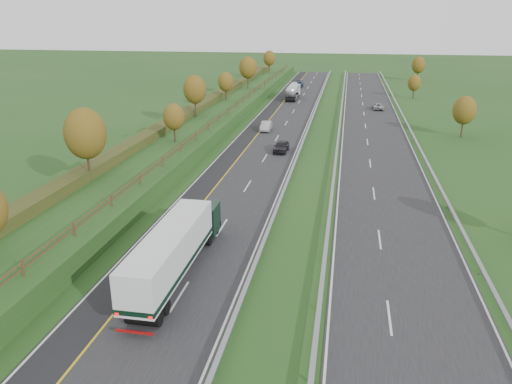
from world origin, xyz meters
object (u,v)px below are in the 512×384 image
(car_oncoming, at_px, (378,106))
(box_lorry, at_px, (175,248))
(road_tanker, at_px, (293,91))
(car_dark_near, at_px, (281,146))
(car_silver_mid, at_px, (266,126))
(car_small_far, at_px, (299,84))

(car_oncoming, bearing_deg, box_lorry, 73.95)
(box_lorry, xyz_separation_m, road_tanker, (-0.91, 85.81, -0.47))
(road_tanker, bearing_deg, car_dark_near, -85.60)
(car_dark_near, height_order, car_silver_mid, car_dark_near)
(road_tanker, bearing_deg, car_small_far, 91.67)
(box_lorry, bearing_deg, car_silver_mid, 91.69)
(road_tanker, height_order, car_dark_near, road_tanker)
(box_lorry, relative_size, car_silver_mid, 3.53)
(car_oncoming, bearing_deg, road_tanker, -32.98)
(box_lorry, relative_size, road_tanker, 1.45)
(road_tanker, height_order, car_silver_mid, road_tanker)
(car_silver_mid, distance_m, car_oncoming, 31.00)
(car_silver_mid, bearing_deg, car_oncoming, 49.93)
(road_tanker, height_order, car_small_far, road_tanker)
(car_dark_near, height_order, car_small_far, car_dark_near)
(car_silver_mid, distance_m, car_small_far, 55.66)
(road_tanker, xyz_separation_m, car_silver_mid, (-0.59, -35.23, -1.06))
(road_tanker, relative_size, car_silver_mid, 2.43)
(car_silver_mid, relative_size, car_small_far, 0.87)
(road_tanker, relative_size, car_oncoming, 2.44)
(car_small_far, bearing_deg, car_dark_near, -84.98)
(car_silver_mid, xyz_separation_m, car_oncoming, (19.50, 24.10, -0.12))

